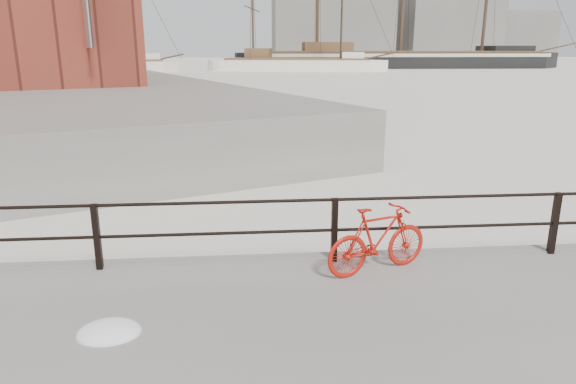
# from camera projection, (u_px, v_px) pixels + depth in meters

# --- Properties ---
(ground) EXTENTS (400.00, 400.00, 0.00)m
(ground) POSITION_uv_depth(u_px,v_px,m) (542.00, 269.00, 8.42)
(ground) COLOR white
(ground) RESTS_ON ground
(guardrail) EXTENTS (28.00, 0.10, 1.00)m
(guardrail) POSITION_uv_depth(u_px,v_px,m) (554.00, 223.00, 8.05)
(guardrail) COLOR black
(guardrail) RESTS_ON promenade
(bicycle) EXTENTS (1.64, 0.82, 1.00)m
(bicycle) POSITION_uv_depth(u_px,v_px,m) (378.00, 239.00, 7.38)
(bicycle) COLOR #B7170C
(bicycle) RESTS_ON promenade
(barque_black) EXTENTS (67.31, 22.94, 37.42)m
(barque_black) POSITION_uv_depth(u_px,v_px,m) (399.00, 68.00, 93.79)
(barque_black) COLOR black
(barque_black) RESTS_ON ground
(schooner_mid) EXTENTS (32.71, 18.77, 21.96)m
(schooner_mid) POSITION_uv_depth(u_px,v_px,m) (297.00, 71.00, 82.26)
(schooner_mid) COLOR white
(schooner_mid) RESTS_ON ground
(schooner_left) EXTENTS (23.07, 13.61, 16.71)m
(schooner_left) POSITION_uv_depth(u_px,v_px,m) (110.00, 72.00, 77.83)
(schooner_left) COLOR silver
(schooner_left) RESTS_ON ground
(workboat_near) EXTENTS (12.14, 6.07, 7.00)m
(workboat_near) POSITION_uv_depth(u_px,v_px,m) (7.00, 97.00, 38.32)
(workboat_near) COLOR black
(workboat_near) RESTS_ON ground
(industrial_west) EXTENTS (32.00, 18.00, 18.00)m
(industrial_west) POSITION_uv_depth(u_px,v_px,m) (331.00, 28.00, 141.93)
(industrial_west) COLOR gray
(industrial_west) RESTS_ON ground
(industrial_mid) EXTENTS (26.00, 20.00, 24.00)m
(industrial_mid) POSITION_uv_depth(u_px,v_px,m) (448.00, 18.00, 148.83)
(industrial_mid) COLOR gray
(industrial_mid) RESTS_ON ground
(industrial_east) EXTENTS (20.00, 16.00, 14.00)m
(industrial_east) POSITION_uv_depth(u_px,v_px,m) (513.00, 36.00, 156.90)
(industrial_east) COLOR gray
(industrial_east) RESTS_ON ground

